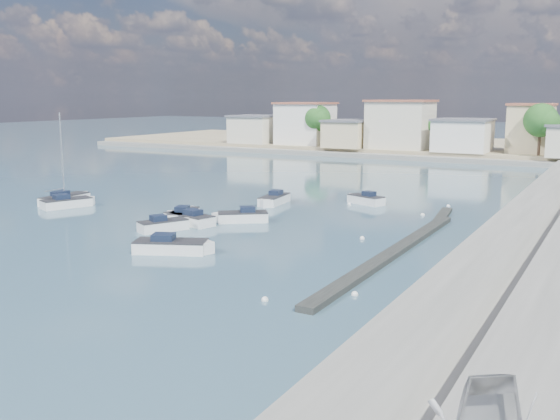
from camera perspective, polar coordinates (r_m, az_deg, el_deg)
name	(u,v)px	position (r m, az deg, el deg)	size (l,w,h in m)	color
ground	(422,189)	(72.04, 12.84, 1.86)	(400.00, 400.00, 0.00)	#2E495D
breakwater	(405,244)	(44.32, 11.35, -3.06)	(2.00, 31.02, 0.35)	black
far_shore_land	(504,149)	(122.47, 19.82, 5.23)	(160.00, 40.00, 1.40)	gray
far_shore_quay	(480,161)	(101.92, 17.82, 4.27)	(160.00, 2.50, 0.80)	slate
shore_trees	(538,125)	(97.35, 22.51, 7.16)	(74.56, 38.32, 7.92)	#38281E
motorboat_a	(185,215)	(53.41, -8.71, -0.48)	(2.96, 4.60, 1.48)	white
motorboat_b	(166,226)	(49.33, -10.42, -1.42)	(3.04, 4.13, 1.48)	white
motorboat_c	(187,219)	(51.66, -8.46, -0.83)	(5.18, 2.74, 1.48)	white
motorboat_d	(240,217)	(51.97, -3.68, -0.68)	(4.32, 3.80, 1.48)	white
motorboat_e	(69,203)	(62.07, -18.73, 0.60)	(3.33, 5.00, 1.48)	white
motorboat_f	(364,200)	(61.22, 7.73, 0.93)	(4.17, 2.77, 1.48)	white
motorboat_g	(273,200)	(60.37, -0.61, 0.89)	(2.23, 5.00, 1.48)	white
motorboat_h	(175,247)	(42.27, -9.61, -3.36)	(5.33, 3.66, 1.48)	white
sailboat	(67,199)	(64.54, -18.93, 0.98)	(2.04, 5.82, 9.00)	white
mooring_buoys	(377,233)	(47.88, 8.88, -2.13)	(11.48, 32.66, 0.36)	white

